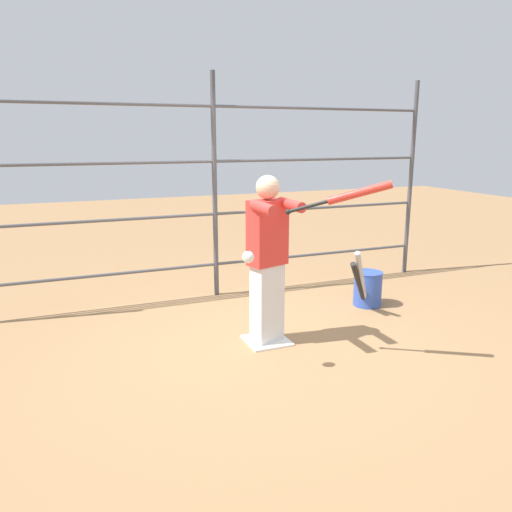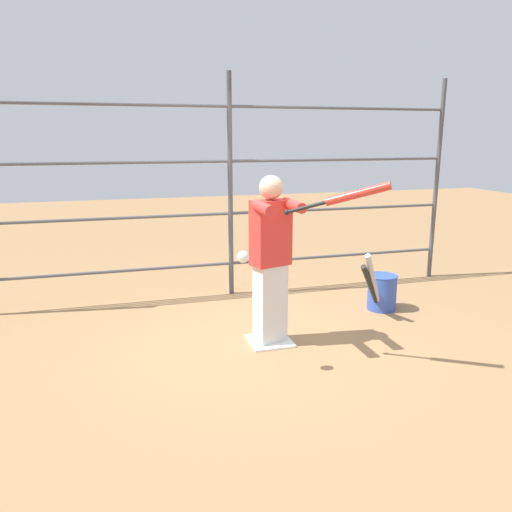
# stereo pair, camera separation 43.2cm
# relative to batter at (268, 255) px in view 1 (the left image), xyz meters

# --- Properties ---
(ground_plane) EXTENTS (24.00, 24.00, 0.00)m
(ground_plane) POSITION_rel_batter_xyz_m (0.00, -0.02, -0.86)
(ground_plane) COLOR #9E754C
(home_plate) EXTENTS (0.40, 0.40, 0.02)m
(home_plate) POSITION_rel_batter_xyz_m (0.00, -0.02, -0.85)
(home_plate) COLOR white
(home_plate) RESTS_ON ground
(fence_backstop) EXTENTS (5.82, 0.06, 2.67)m
(fence_backstop) POSITION_rel_batter_xyz_m (0.00, -1.62, 0.47)
(fence_backstop) COLOR #4C4C51
(fence_backstop) RESTS_ON ground
(batter) EXTENTS (0.40, 0.62, 1.60)m
(batter) POSITION_rel_batter_xyz_m (0.00, 0.00, 0.00)
(batter) COLOR silver
(batter) RESTS_ON ground
(baseball_bat_swinging) EXTENTS (0.71, 0.55, 0.30)m
(baseball_bat_swinging) POSITION_rel_batter_xyz_m (-0.40, 0.72, 0.61)
(baseball_bat_swinging) COLOR black
(softball_in_flight) EXTENTS (0.10, 0.10, 0.10)m
(softball_in_flight) POSITION_rel_batter_xyz_m (0.41, 0.56, 0.14)
(softball_in_flight) COLOR white
(bat_bucket) EXTENTS (0.63, 0.58, 0.76)m
(bat_bucket) POSITION_rel_batter_xyz_m (-1.49, -0.54, -0.64)
(bat_bucket) COLOR #3351B2
(bat_bucket) RESTS_ON ground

